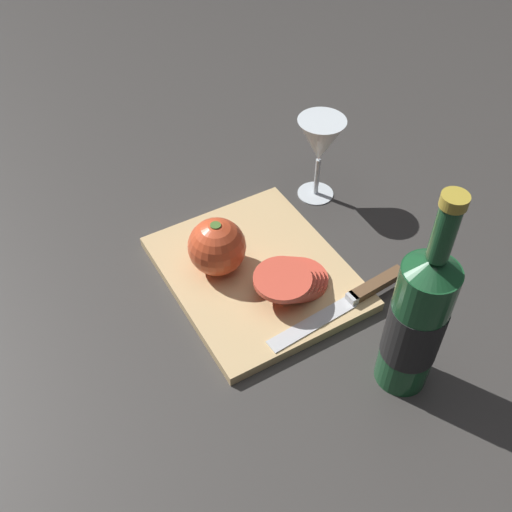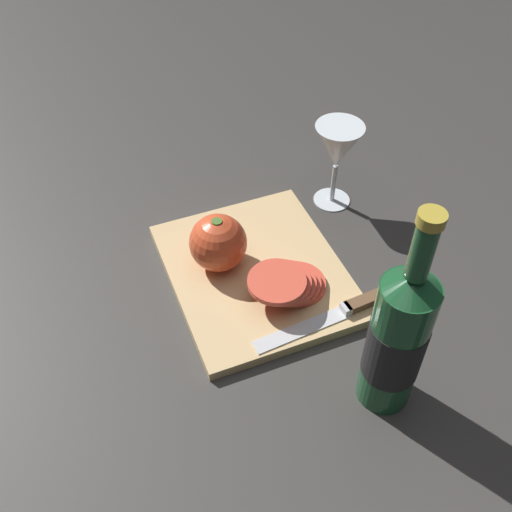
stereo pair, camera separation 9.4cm
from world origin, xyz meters
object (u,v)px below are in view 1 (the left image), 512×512
at_px(wine_glass, 320,143).
at_px(whole_tomato, 217,247).
at_px(knife, 363,293).
at_px(wine_bottle, 416,322).
at_px(tomato_slice_stack_near, 291,279).

relative_size(wine_glass, whole_tomato, 1.73).
bearing_deg(whole_tomato, wine_glass, -70.57).
distance_m(wine_glass, knife, 0.28).
distance_m(wine_bottle, knife, 0.17).
bearing_deg(whole_tomato, tomato_slice_stack_near, -142.15).
bearing_deg(knife, wine_bottle, 72.07).
height_order(wine_glass, knife, wine_glass).
bearing_deg(wine_bottle, whole_tomato, 23.82).
bearing_deg(wine_bottle, tomato_slice_stack_near, 15.48).
xyz_separation_m(wine_bottle, whole_tomato, (0.30, 0.13, -0.06)).
xyz_separation_m(wine_glass, knife, (-0.25, 0.09, -0.09)).
bearing_deg(whole_tomato, knife, -135.18).
height_order(wine_bottle, knife, wine_bottle).
bearing_deg(knife, tomato_slice_stack_near, -41.53).
distance_m(wine_glass, tomato_slice_stack_near, 0.27).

